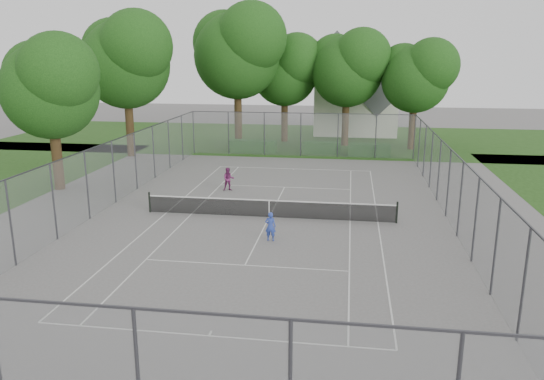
# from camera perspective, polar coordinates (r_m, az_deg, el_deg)

# --- Properties ---
(ground) EXTENTS (120.00, 120.00, 0.00)m
(ground) POSITION_cam_1_polar(r_m,az_deg,el_deg) (27.20, -0.31, -2.97)
(ground) COLOR #625F5D
(ground) RESTS_ON ground
(grass_far) EXTENTS (60.00, 20.00, 0.00)m
(grass_far) POSITION_cam_1_polar(r_m,az_deg,el_deg) (52.43, 4.01, 5.51)
(grass_far) COLOR #204413
(grass_far) RESTS_ON ground
(court_markings) EXTENTS (11.03, 23.83, 0.01)m
(court_markings) POSITION_cam_1_polar(r_m,az_deg,el_deg) (27.20, -0.31, -2.96)
(court_markings) COLOR silver
(court_markings) RESTS_ON ground
(tennis_net) EXTENTS (12.87, 0.10, 1.10)m
(tennis_net) POSITION_cam_1_polar(r_m,az_deg,el_deg) (27.05, -0.31, -1.94)
(tennis_net) COLOR black
(tennis_net) RESTS_ON ground
(perimeter_fence) EXTENTS (18.08, 34.08, 3.52)m
(perimeter_fence) POSITION_cam_1_polar(r_m,az_deg,el_deg) (26.71, -0.31, 0.73)
(perimeter_fence) COLOR #38383D
(perimeter_fence) RESTS_ON ground
(tree_far_left) EXTENTS (8.68, 7.92, 12.48)m
(tree_far_left) POSITION_cam_1_polar(r_m,az_deg,el_deg) (47.80, -3.67, 14.97)
(tree_far_left) COLOR #352413
(tree_far_left) RESTS_ON ground
(tree_far_midleft) EXTENTS (6.96, 6.35, 10.00)m
(tree_far_midleft) POSITION_cam_1_polar(r_m,az_deg,el_deg) (50.14, 1.48, 13.02)
(tree_far_midleft) COLOR #352413
(tree_far_midleft) RESTS_ON ground
(tree_far_midright) EXTENTS (7.20, 6.57, 10.35)m
(tree_far_midright) POSITION_cam_1_polar(r_m,az_deg,el_deg) (48.37, 8.21, 13.11)
(tree_far_midright) COLOR #352413
(tree_far_midright) RESTS_ON ground
(tree_far_right) EXTENTS (6.58, 6.01, 9.46)m
(tree_far_right) POSITION_cam_1_polar(r_m,az_deg,el_deg) (47.55, 15.31, 12.00)
(tree_far_right) COLOR #352413
(tree_far_right) RESTS_ON ground
(tree_side_back) EXTENTS (7.98, 7.29, 11.47)m
(tree_side_back) POSITION_cam_1_polar(r_m,az_deg,el_deg) (44.27, -15.43, 13.64)
(tree_side_back) COLOR #352413
(tree_side_back) RESTS_ON ground
(tree_side_front) EXTENTS (6.55, 5.98, 9.41)m
(tree_side_front) POSITION_cam_1_polar(r_m,az_deg,el_deg) (34.41, -22.77, 10.57)
(tree_side_front) COLOR #352413
(tree_side_front) RESTS_ON ground
(hedge_left) EXTENTS (3.97, 1.19, 0.99)m
(hedge_left) POSITION_cam_1_polar(r_m,az_deg,el_deg) (45.32, -2.07, 4.75)
(hedge_left) COLOR #1E4F19
(hedge_left) RESTS_ON ground
(hedge_mid) EXTENTS (3.17, 0.91, 1.00)m
(hedge_mid) POSITION_cam_1_polar(r_m,az_deg,el_deg) (44.79, 5.35, 4.58)
(hedge_mid) COLOR #1E4F19
(hedge_mid) RESTS_ON ground
(hedge_right) EXTENTS (3.36, 1.23, 1.01)m
(hedge_right) POSITION_cam_1_polar(r_m,az_deg,el_deg) (44.11, 10.40, 4.26)
(hedge_right) COLOR #1E4F19
(hedge_right) RESTS_ON ground
(house) EXTENTS (8.26, 6.40, 10.28)m
(house) POSITION_cam_1_polar(r_m,az_deg,el_deg) (56.31, 9.03, 10.23)
(house) COLOR silver
(house) RESTS_ON ground
(girl_player) EXTENTS (0.50, 0.33, 1.33)m
(girl_player) POSITION_cam_1_polar(r_m,az_deg,el_deg) (23.72, -0.17, -3.94)
(girl_player) COLOR #2B42A4
(girl_player) RESTS_ON ground
(woman_player) EXTENTS (0.83, 0.73, 1.43)m
(woman_player) POSITION_cam_1_polar(r_m,az_deg,el_deg) (32.45, -4.70, 1.18)
(woman_player) COLOR #71255A
(woman_player) RESTS_ON ground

